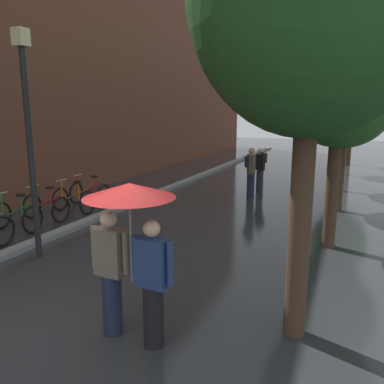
{
  "coord_description": "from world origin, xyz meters",
  "views": [
    {
      "loc": [
        3.2,
        -3.38,
        2.91
      ],
      "look_at": [
        0.29,
        3.5,
        1.35
      ],
      "focal_mm": 35.95,
      "sensor_mm": 36.0,
      "label": 1
    }
  ],
  "objects_px": {
    "pedestrian_walking_midground": "(251,171)",
    "street_tree_4": "(344,101)",
    "pedestrian_walking_far": "(261,168)",
    "street_lamp_post": "(29,130)",
    "street_tree_3": "(341,76)",
    "parked_bicycle_2": "(46,207)",
    "parked_bicycle_3": "(74,200)",
    "parked_bicycle_4": "(90,193)",
    "parked_bicycle_1": "(16,216)",
    "couple_under_umbrella": "(130,237)",
    "street_tree_2": "(346,98)",
    "street_tree_5": "(354,81)",
    "street_tree_1": "(342,64)"
  },
  "relations": [
    {
      "from": "street_tree_1",
      "to": "parked_bicycle_3",
      "type": "xyz_separation_m",
      "value": [
        -7.12,
        0.19,
        -3.48
      ]
    },
    {
      "from": "parked_bicycle_1",
      "to": "parked_bicycle_2",
      "type": "relative_size",
      "value": 1.02
    },
    {
      "from": "street_tree_2",
      "to": "street_tree_5",
      "type": "xyz_separation_m",
      "value": [
        0.05,
        10.94,
        1.22
      ]
    },
    {
      "from": "street_tree_5",
      "to": "pedestrian_walking_far",
      "type": "bearing_deg",
      "value": -107.75
    },
    {
      "from": "street_tree_1",
      "to": "street_tree_2",
      "type": "bearing_deg",
      "value": 89.48
    },
    {
      "from": "street_tree_4",
      "to": "street_tree_3",
      "type": "bearing_deg",
      "value": -90.29
    },
    {
      "from": "street_tree_1",
      "to": "pedestrian_walking_midground",
      "type": "bearing_deg",
      "value": 124.35
    },
    {
      "from": "street_tree_4",
      "to": "parked_bicycle_4",
      "type": "relative_size",
      "value": 4.27
    },
    {
      "from": "street_tree_5",
      "to": "parked_bicycle_4",
      "type": "xyz_separation_m",
      "value": [
        -7.36,
        -13.2,
        -4.13
      ]
    },
    {
      "from": "parked_bicycle_1",
      "to": "pedestrian_walking_far",
      "type": "relative_size",
      "value": 0.69
    },
    {
      "from": "street_tree_4",
      "to": "pedestrian_walking_far",
      "type": "distance_m",
      "value": 6.43
    },
    {
      "from": "street_tree_2",
      "to": "parked_bicycle_1",
      "type": "xyz_separation_m",
      "value": [
        -7.24,
        -5.24,
        -2.91
      ]
    },
    {
      "from": "couple_under_umbrella",
      "to": "street_lamp_post",
      "type": "distance_m",
      "value": 3.94
    },
    {
      "from": "parked_bicycle_2",
      "to": "parked_bicycle_3",
      "type": "xyz_separation_m",
      "value": [
        0.11,
        0.99,
        0.0
      ]
    },
    {
      "from": "street_tree_1",
      "to": "parked_bicycle_2",
      "type": "xyz_separation_m",
      "value": [
        -7.23,
        -0.8,
        -3.48
      ]
    },
    {
      "from": "street_lamp_post",
      "to": "parked_bicycle_1",
      "type": "bearing_deg",
      "value": 148.24
    },
    {
      "from": "street_tree_5",
      "to": "parked_bicycle_3",
      "type": "distance_m",
      "value": 16.41
    },
    {
      "from": "parked_bicycle_3",
      "to": "street_tree_4",
      "type": "bearing_deg",
      "value": 56.96
    },
    {
      "from": "street_tree_2",
      "to": "pedestrian_walking_midground",
      "type": "bearing_deg",
      "value": 165.49
    },
    {
      "from": "street_lamp_post",
      "to": "pedestrian_walking_midground",
      "type": "xyz_separation_m",
      "value": [
        2.59,
        7.09,
        -1.65
      ]
    },
    {
      "from": "street_tree_4",
      "to": "parked_bicycle_1",
      "type": "bearing_deg",
      "value": -118.94
    },
    {
      "from": "street_tree_1",
      "to": "street_tree_2",
      "type": "xyz_separation_m",
      "value": [
        0.03,
        3.41,
        -0.57
      ]
    },
    {
      "from": "street_tree_2",
      "to": "parked_bicycle_3",
      "type": "distance_m",
      "value": 8.37
    },
    {
      "from": "parked_bicycle_3",
      "to": "parked_bicycle_4",
      "type": "height_order",
      "value": "same"
    },
    {
      "from": "street_tree_5",
      "to": "parked_bicycle_2",
      "type": "height_order",
      "value": "street_tree_5"
    },
    {
      "from": "street_tree_5",
      "to": "couple_under_umbrella",
      "type": "distance_m",
      "value": 19.42
    },
    {
      "from": "pedestrian_walking_midground",
      "to": "street_tree_4",
      "type": "bearing_deg",
      "value": 68.65
    },
    {
      "from": "street_tree_2",
      "to": "pedestrian_walking_far",
      "type": "distance_m",
      "value": 4.21
    },
    {
      "from": "couple_under_umbrella",
      "to": "street_tree_3",
      "type": "bearing_deg",
      "value": 80.85
    },
    {
      "from": "parked_bicycle_4",
      "to": "street_lamp_post",
      "type": "bearing_deg",
      "value": -65.62
    },
    {
      "from": "parked_bicycle_1",
      "to": "street_tree_1",
      "type": "bearing_deg",
      "value": 14.27
    },
    {
      "from": "street_tree_4",
      "to": "parked_bicycle_2",
      "type": "xyz_separation_m",
      "value": [
        -6.97,
        -11.54,
        -3.02
      ]
    },
    {
      "from": "street_tree_1",
      "to": "pedestrian_walking_far",
      "type": "distance_m",
      "value": 6.77
    },
    {
      "from": "street_tree_2",
      "to": "parked_bicycle_3",
      "type": "bearing_deg",
      "value": -155.78
    },
    {
      "from": "parked_bicycle_4",
      "to": "couple_under_umbrella",
      "type": "relative_size",
      "value": 0.54
    },
    {
      "from": "street_tree_1",
      "to": "street_tree_3",
      "type": "xyz_separation_m",
      "value": [
        -0.28,
        6.67,
        0.3
      ]
    },
    {
      "from": "parked_bicycle_2",
      "to": "parked_bicycle_3",
      "type": "bearing_deg",
      "value": 83.68
    },
    {
      "from": "parked_bicycle_4",
      "to": "pedestrian_walking_midground",
      "type": "bearing_deg",
      "value": 34.04
    },
    {
      "from": "parked_bicycle_4",
      "to": "pedestrian_walking_midground",
      "type": "height_order",
      "value": "pedestrian_walking_midground"
    },
    {
      "from": "street_tree_4",
      "to": "parked_bicycle_3",
      "type": "xyz_separation_m",
      "value": [
        -6.86,
        -10.55,
        -3.02
      ]
    },
    {
      "from": "street_tree_4",
      "to": "pedestrian_walking_midground",
      "type": "xyz_separation_m",
      "value": [
        -2.58,
        -6.59,
        -2.48
      ]
    },
    {
      "from": "street_tree_3",
      "to": "street_tree_4",
      "type": "bearing_deg",
      "value": 89.71
    },
    {
      "from": "street_tree_1",
      "to": "couple_under_umbrella",
      "type": "xyz_separation_m",
      "value": [
        -2.11,
        -4.69,
        -2.47
      ]
    },
    {
      "from": "street_tree_5",
      "to": "parked_bicycle_1",
      "type": "relative_size",
      "value": 5.7
    },
    {
      "from": "parked_bicycle_2",
      "to": "street_lamp_post",
      "type": "distance_m",
      "value": 3.55
    },
    {
      "from": "street_tree_4",
      "to": "couple_under_umbrella",
      "type": "xyz_separation_m",
      "value": [
        -1.85,
        -15.43,
        -2.0
      ]
    },
    {
      "from": "street_tree_4",
      "to": "parked_bicycle_3",
      "type": "relative_size",
      "value": 4.35
    },
    {
      "from": "pedestrian_walking_far",
      "to": "street_tree_2",
      "type": "bearing_deg",
      "value": -35.22
    },
    {
      "from": "parked_bicycle_3",
      "to": "parked_bicycle_4",
      "type": "distance_m",
      "value": 0.97
    },
    {
      "from": "street_tree_3",
      "to": "parked_bicycle_2",
      "type": "height_order",
      "value": "street_tree_3"
    }
  ]
}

